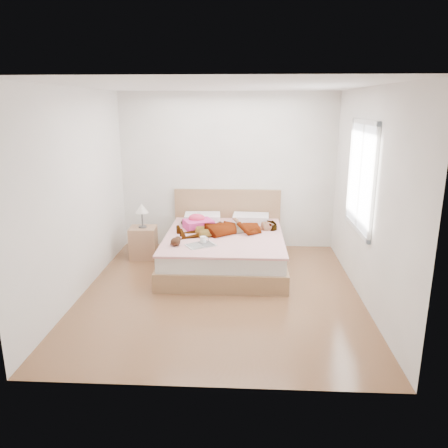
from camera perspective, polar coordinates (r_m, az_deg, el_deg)
name	(u,v)px	position (r m, az deg, el deg)	size (l,w,h in m)	color
ground	(221,292)	(5.82, -0.45, -8.91)	(4.00, 4.00, 0.00)	#523119
woman	(229,226)	(6.60, 0.70, -0.21)	(0.59, 1.58, 0.22)	silver
hair	(195,222)	(7.09, -3.76, 0.31)	(0.47, 0.57, 0.08)	black
phone	(199,214)	(7.00, -3.26, 1.28)	(0.04, 0.09, 0.01)	silver
room_shell	(361,177)	(5.84, 17.45, 5.90)	(4.00, 4.00, 4.00)	white
bed	(225,248)	(6.68, 0.08, -3.09)	(1.80, 2.08, 1.00)	brown
towel	(198,223)	(6.83, -3.40, 0.16)	(0.53, 0.49, 0.22)	#F3429E
magazine	(201,245)	(6.02, -3.04, -2.77)	(0.47, 0.42, 0.02)	white
coffee_mug	(203,240)	(6.10, -2.71, -2.10)	(0.14, 0.11, 0.10)	white
plush_toy	(176,241)	(6.05, -6.30, -2.24)	(0.17, 0.22, 0.11)	black
nightstand	(143,240)	(7.09, -10.49, -2.07)	(0.44, 0.39, 0.89)	#935D43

